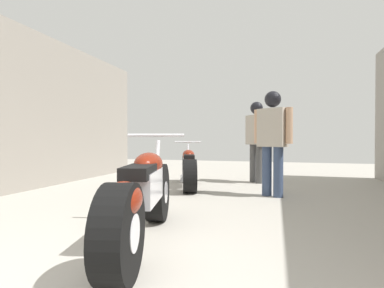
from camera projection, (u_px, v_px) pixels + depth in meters
The scene contains 6 objects.
ground_plane at pixel (202, 205), 4.17m from camera, with size 17.04×17.04×0.00m, color #A8A399.
garage_partition_left at pixel (15, 108), 5.06m from camera, with size 0.08×7.81×2.94m, color gray.
motorcycle_maroon_cruiser at pixel (142, 197), 2.56m from camera, with size 0.79×2.10×0.99m.
motorcycle_black_naked at pixel (189, 169), 5.69m from camera, with size 0.86×1.87×0.89m.
mechanic_in_blue at pixel (273, 133), 4.76m from camera, with size 0.64×0.41×1.70m.
mechanic_with_helmet at pixel (256, 134), 6.29m from camera, with size 0.54×0.57×1.73m.
Camera 1 is at (1.01, -0.49, 0.92)m, focal length 27.60 mm.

